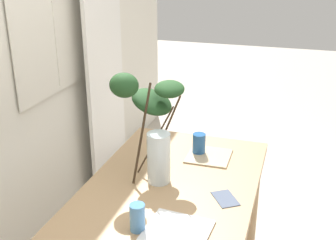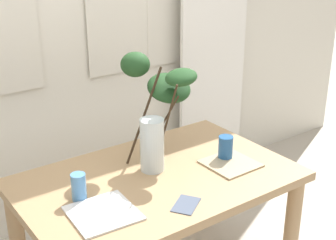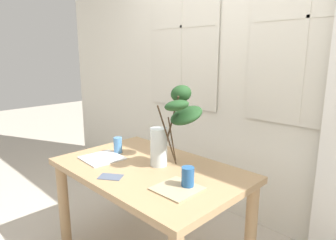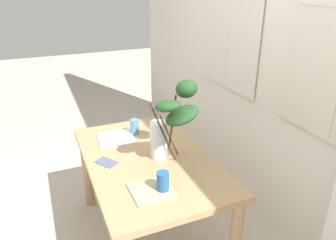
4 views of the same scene
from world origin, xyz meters
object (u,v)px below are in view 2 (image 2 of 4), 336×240
Objects in this scene: vase_with_branches at (157,104)px; drinking_glass_blue_right at (226,148)px; plate_square_right at (230,163)px; plate_square_left at (103,213)px; dining_table at (157,197)px; drinking_glass_blue_left at (79,187)px.

vase_with_branches is 0.43m from drinking_glass_blue_right.
drinking_glass_blue_right is 0.09m from plate_square_right.
drinking_glass_blue_right is 0.77m from plate_square_left.
drinking_glass_blue_right is at bearing -7.10° from dining_table.
vase_with_branches is at bearing 30.36° from plate_square_left.
plate_square_right is at bearing -42.40° from vase_with_branches.
plate_square_left is at bearing -80.72° from drinking_glass_blue_left.
drinking_glass_blue_left reaches higher than plate_square_right.
plate_square_left is (0.03, -0.16, -0.06)m from drinking_glass_blue_left.
drinking_glass_blue_left is at bearing 99.28° from plate_square_left.
plate_square_left is 1.11× the size of plate_square_right.
plate_square_left is (-0.37, -0.14, 0.12)m from dining_table.
dining_table is 5.41× the size of plate_square_right.
vase_with_branches reaches higher than plate_square_left.
vase_with_branches is at bearing 137.60° from plate_square_right.
vase_with_branches is 4.61× the size of drinking_glass_blue_right.
vase_with_branches is (0.10, 0.14, 0.42)m from dining_table.
plate_square_right is (0.74, 0.03, -0.00)m from plate_square_left.
plate_square_left is (-0.76, -0.09, -0.06)m from drinking_glass_blue_right.
drinking_glass_blue_right is 0.46× the size of plate_square_left.
dining_table is at bearing 162.93° from plate_square_right.
plate_square_right is (-0.02, -0.06, -0.06)m from drinking_glass_blue_right.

